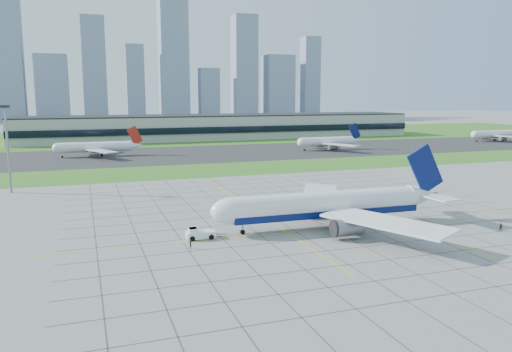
{
  "coord_description": "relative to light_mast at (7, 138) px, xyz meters",
  "views": [
    {
      "loc": [
        -49.48,
        -95.13,
        28.23
      ],
      "look_at": [
        -5.97,
        29.24,
        7.0
      ],
      "focal_mm": 35.0,
      "sensor_mm": 36.0,
      "label": 1
    }
  ],
  "objects": [
    {
      "name": "terminal",
      "position": [
        110.0,
        164.87,
        -8.29
      ],
      "size": [
        260.0,
        43.0,
        15.8
      ],
      "color": "#B7B7B2",
      "rests_on": "ground"
    },
    {
      "name": "apron_markings",
      "position": [
        70.43,
        -53.91,
        -16.17
      ],
      "size": [
        120.0,
        130.0,
        0.03
      ],
      "color": "#474744",
      "rests_on": "ground"
    },
    {
      "name": "grass_median",
      "position": [
        70.0,
        25.0,
        -16.16
      ],
      "size": [
        700.0,
        35.0,
        0.04
      ],
      "primitive_type": "cube",
      "color": "#317020",
      "rests_on": "ground"
    },
    {
      "name": "crew_near",
      "position": [
        38.62,
        -71.42,
        -15.4
      ],
      "size": [
        0.67,
        0.67,
        1.57
      ],
      "primitive_type": "imported",
      "rotation": [
        0.0,
        0.0,
        0.81
      ],
      "color": "black",
      "rests_on": "ground"
    },
    {
      "name": "crew_far",
      "position": [
        102.71,
        -81.18,
        -15.29
      ],
      "size": [
        1.07,
        1.09,
        1.78
      ],
      "primitive_type": "imported",
      "rotation": [
        0.0,
        0.0,
        -0.87
      ],
      "color": "black",
      "rests_on": "ground"
    },
    {
      "name": "distant_jet_2",
      "position": [
        142.89,
        74.56,
        -11.7
      ],
      "size": [
        34.65,
        42.66,
        14.08
      ],
      "color": "white",
      "rests_on": "ground"
    },
    {
      "name": "asphalt_taxiway",
      "position": [
        70.0,
        80.0,
        -16.15
      ],
      "size": [
        700.0,
        75.0,
        0.04
      ],
      "primitive_type": "cube",
      "color": "#383838",
      "rests_on": "ground"
    },
    {
      "name": "light_mast",
      "position": [
        0.0,
        0.0,
        0.0
      ],
      "size": [
        2.5,
        2.5,
        25.6
      ],
      "color": "gray",
      "rests_on": "ground"
    },
    {
      "name": "distant_jet_3",
      "position": [
        265.83,
        85.66,
        -11.7
      ],
      "size": [
        36.6,
        42.66,
        14.08
      ],
      "color": "white",
      "rests_on": "ground"
    },
    {
      "name": "distant_jet_1",
      "position": [
        26.74,
        84.85,
        -11.7
      ],
      "size": [
        38.58,
        42.66,
        14.08
      ],
      "color": "white",
      "rests_on": "ground"
    },
    {
      "name": "grass_far",
      "position": [
        70.0,
        190.0,
        -16.16
      ],
      "size": [
        700.0,
        145.0,
        0.04
      ],
      "primitive_type": "cube",
      "color": "#317020",
      "rests_on": "ground"
    },
    {
      "name": "airliner",
      "position": [
        70.01,
        -65.73,
        -11.4
      ],
      "size": [
        55.52,
        56.24,
        17.47
      ],
      "rotation": [
        0.0,
        0.0,
        -0.02
      ],
      "color": "white",
      "rests_on": "ground"
    },
    {
      "name": "city_skyline",
      "position": [
        61.29,
        455.0,
        42.91
      ],
      "size": [
        523.0,
        32.4,
        160.0
      ],
      "color": "#7F8EA7",
      "rests_on": "ground"
    },
    {
      "name": "ground",
      "position": [
        70.0,
        -65.0,
        -16.18
      ],
      "size": [
        1400.0,
        1400.0,
        0.0
      ],
      "primitive_type": "plane",
      "color": "gray",
      "rests_on": "ground"
    },
    {
      "name": "pushback_tug",
      "position": [
        41.58,
        -65.55,
        -15.15
      ],
      "size": [
        8.38,
        3.05,
        2.32
      ],
      "rotation": [
        0.0,
        0.0,
        -0.02
      ],
      "color": "white",
      "rests_on": "ground"
    }
  ]
}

